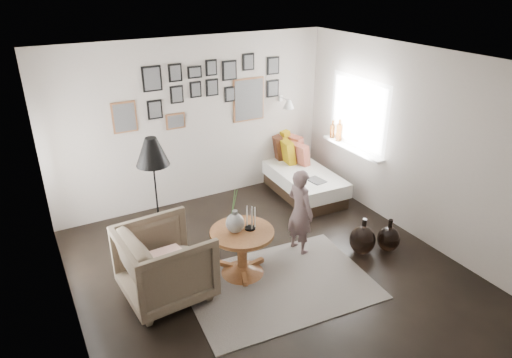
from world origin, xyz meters
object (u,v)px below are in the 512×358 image
demijohn_small (388,239)px  child (300,212)px  daybed (296,174)px  demijohn_large (362,240)px  vase (235,219)px  armchair (166,263)px  pedestal_table (242,254)px  floor_lamp (152,157)px

demijohn_small → child: child is taller
daybed → demijohn_large: daybed is taller
vase → demijohn_small: 2.18m
vase → child: (0.98, 0.08, -0.19)m
demijohn_large → armchair: bearing=170.6°
vase → demijohn_large: 1.82m
daybed → child: child is taller
demijohn_small → daybed: bearing=91.2°
pedestal_table → daybed: daybed is taller
daybed → demijohn_small: 2.19m
vase → daybed: 2.65m
pedestal_table → vase: (-0.08, 0.02, 0.50)m
vase → demijohn_large: (1.68, -0.38, -0.58)m
pedestal_table → demijohn_large: 1.65m
floor_lamp → demijohn_large: 2.92m
vase → demijohn_large: vase is taller
pedestal_table → daybed: bearing=41.6°
pedestal_table → vase: vase is taller
demijohn_small → armchair: bearing=169.4°
floor_lamp → child: bearing=-20.9°
floor_lamp → demijohn_small: floor_lamp is taller
demijohn_large → demijohn_small: size_ratio=1.10×
armchair → floor_lamp: 1.25m
vase → child: 1.00m
armchair → child: (1.85, 0.04, 0.15)m
demijohn_small → child: size_ratio=0.40×
demijohn_small → child: bearing=151.0°
armchair → daybed: bearing=-64.2°
armchair → demijohn_small: armchair is taller
pedestal_table → demijohn_large: bearing=-12.8°
pedestal_table → vase: size_ratio=1.40×
pedestal_table → vase: bearing=166.0°
daybed → floor_lamp: (-2.70, -0.95, 1.17)m
pedestal_table → demijohn_small: bearing=-13.9°
child → demijohn_small: bearing=-128.2°
pedestal_table → child: 0.96m
daybed → armchair: size_ratio=2.06×
vase → demijohn_large: size_ratio=1.07×
floor_lamp → demijohn_small: 3.27m
child → armchair: bearing=82.1°
demijohn_large → demijohn_small: bearing=-18.9°
armchair → floor_lamp: size_ratio=0.56×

